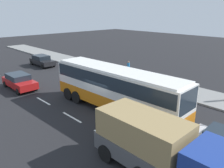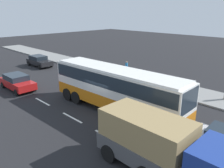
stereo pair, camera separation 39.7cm
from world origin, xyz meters
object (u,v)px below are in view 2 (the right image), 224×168
object	(u,v)px
car_black_sedan	(39,61)
cargo_truck	(163,146)
coach_bus	(116,85)
car_red_compact	(17,82)
pedestrian_near_curb	(126,67)

from	to	relation	value
car_black_sedan	cargo_truck	bearing A→B (deg)	-15.79
coach_bus	cargo_truck	xyz separation A→B (m)	(6.71, -3.70, -0.62)
coach_bus	car_red_compact	xyz separation A→B (m)	(-10.79, -3.27, -1.36)
coach_bus	car_black_sedan	xyz separation A→B (m)	(-18.60, 3.30, -1.37)
car_black_sedan	pedestrian_near_curb	size ratio (longest dim) A/B	2.69
car_black_sedan	car_red_compact	size ratio (longest dim) A/B	0.99
coach_bus	car_black_sedan	bearing A→B (deg)	167.92
cargo_truck	pedestrian_near_curb	distance (m)	17.93
car_red_compact	pedestrian_near_curb	xyz separation A→B (m)	(4.38, 11.79, 0.30)
coach_bus	car_red_compact	bearing A→B (deg)	-165.15
car_black_sedan	coach_bus	bearing A→B (deg)	-10.39
pedestrian_near_curb	coach_bus	bearing A→B (deg)	-93.48
cargo_truck	car_black_sedan	bearing A→B (deg)	164.42
car_black_sedan	pedestrian_near_curb	xyz separation A→B (m)	(12.18, 5.22, 0.31)
cargo_truck	car_black_sedan	world-z (taller)	cargo_truck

